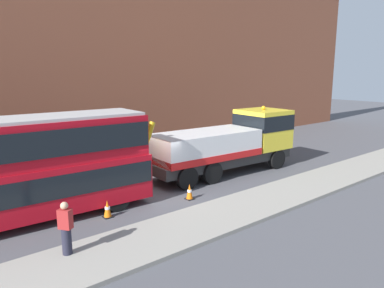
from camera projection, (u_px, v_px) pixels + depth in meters
The scene contains 8 objects.
ground_plane at pixel (151, 194), 17.59m from camera, with size 120.00×120.00×0.00m, color #4C4C51.
near_kerb at pixel (210, 219), 14.40m from camera, with size 60.00×2.80×0.15m, color gray.
building_facade at pixel (69, 32), 22.61m from camera, with size 60.00×1.50×16.00m.
recovery_tow_truck at pixel (229, 142), 20.97m from camera, with size 10.20×3.11×3.67m.
double_decker_bus at pixel (6, 168), 13.60m from camera, with size 11.14×3.13×4.06m.
pedestrian_onlooker at pixel (66, 229), 11.38m from camera, with size 0.44×0.48×1.71m.
traffic_cone_near_bus at pixel (107, 209), 14.72m from camera, with size 0.36×0.36×0.72m.
traffic_cone_midway at pixel (190, 192), 16.78m from camera, with size 0.36×0.36×0.72m.
Camera 1 is at (-9.18, -14.17, 5.81)m, focal length 34.53 mm.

